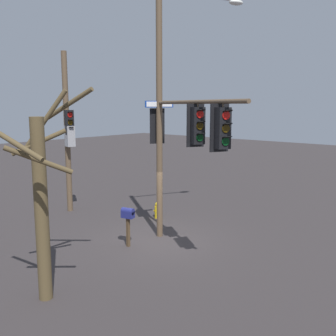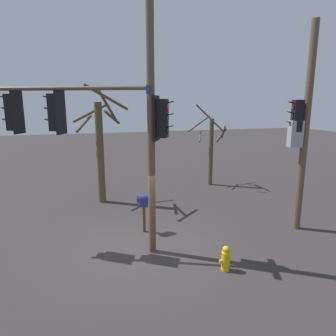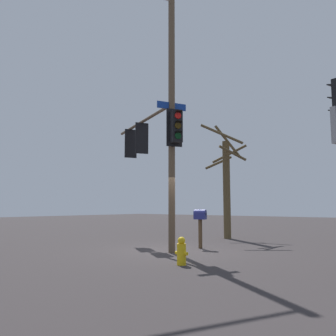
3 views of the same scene
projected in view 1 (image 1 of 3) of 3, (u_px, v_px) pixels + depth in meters
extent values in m
plane|color=#342F2F|center=(157.00, 240.00, 14.34)|extent=(80.00, 80.00, 0.00)
cylinder|color=brown|center=(159.00, 115.00, 14.08)|extent=(0.23, 0.23, 9.21)
ellipsoid|color=silver|center=(236.00, 3.00, 14.71)|extent=(0.58, 0.70, 0.20)
cylinder|color=brown|center=(195.00, 102.00, 11.57)|extent=(4.98, 2.38, 0.12)
cube|color=black|center=(198.00, 126.00, 11.50)|extent=(0.44, 0.46, 1.10)
cube|color=black|center=(195.00, 125.00, 11.66)|extent=(0.31, 0.51, 1.30)
cylinder|color=red|center=(200.00, 114.00, 11.30)|extent=(0.13, 0.21, 0.22)
cube|color=black|center=(201.00, 110.00, 11.21)|extent=(0.24, 0.26, 0.06)
cylinder|color=#352504|center=(200.00, 126.00, 11.35)|extent=(0.13, 0.21, 0.22)
cube|color=black|center=(201.00, 122.00, 11.26)|extent=(0.24, 0.26, 0.06)
cylinder|color=black|center=(200.00, 138.00, 11.41)|extent=(0.13, 0.21, 0.22)
cube|color=black|center=(201.00, 134.00, 11.32)|extent=(0.24, 0.26, 0.06)
cylinder|color=brown|center=(198.00, 104.00, 11.40)|extent=(0.04, 0.04, 0.15)
cube|color=black|center=(223.00, 128.00, 10.26)|extent=(0.43, 0.45, 1.10)
cube|color=black|center=(219.00, 128.00, 10.42)|extent=(0.28, 0.52, 1.30)
cylinder|color=red|center=(226.00, 115.00, 10.06)|extent=(0.12, 0.21, 0.22)
cube|color=black|center=(228.00, 111.00, 9.97)|extent=(0.24, 0.26, 0.06)
cylinder|color=#352504|center=(226.00, 129.00, 10.11)|extent=(0.12, 0.21, 0.22)
cube|color=black|center=(228.00, 124.00, 10.03)|extent=(0.24, 0.26, 0.06)
cylinder|color=black|center=(226.00, 141.00, 10.17)|extent=(0.12, 0.21, 0.22)
cube|color=black|center=(227.00, 137.00, 10.08)|extent=(0.24, 0.26, 0.06)
cylinder|color=brown|center=(223.00, 104.00, 10.16)|extent=(0.04, 0.04, 0.15)
cube|color=black|center=(156.00, 126.00, 14.45)|extent=(0.44, 0.46, 1.10)
cube|color=black|center=(157.00, 126.00, 14.29)|extent=(0.32, 0.50, 1.30)
cylinder|color=red|center=(155.00, 117.00, 14.55)|extent=(0.14, 0.21, 0.22)
cube|color=black|center=(154.00, 113.00, 14.60)|extent=(0.24, 0.26, 0.06)
cylinder|color=#352504|center=(155.00, 126.00, 14.61)|extent=(0.14, 0.21, 0.22)
cube|color=black|center=(154.00, 122.00, 14.66)|extent=(0.24, 0.26, 0.06)
cylinder|color=black|center=(155.00, 135.00, 14.66)|extent=(0.14, 0.21, 0.22)
cube|color=black|center=(154.00, 131.00, 14.71)|extent=(0.24, 0.26, 0.06)
cube|color=navy|center=(159.00, 104.00, 14.02)|extent=(0.50, 1.00, 0.24)
cube|color=white|center=(159.00, 104.00, 14.01)|extent=(0.44, 0.90, 0.18)
cylinder|color=brown|center=(67.00, 133.00, 17.80)|extent=(0.26, 0.26, 7.35)
cube|color=#99999E|center=(70.00, 136.00, 17.54)|extent=(0.52, 0.46, 0.94)
cube|color=black|center=(69.00, 122.00, 17.44)|extent=(0.40, 0.43, 1.10)
cylinder|color=red|center=(70.00, 115.00, 17.24)|extent=(0.10, 0.22, 0.22)
cube|color=black|center=(70.00, 112.00, 17.16)|extent=(0.22, 0.25, 0.06)
cylinder|color=#352504|center=(70.00, 122.00, 17.30)|extent=(0.10, 0.22, 0.22)
cube|color=black|center=(71.00, 120.00, 17.22)|extent=(0.22, 0.25, 0.06)
cylinder|color=black|center=(71.00, 130.00, 17.35)|extent=(0.10, 0.22, 0.22)
cube|color=black|center=(71.00, 127.00, 17.27)|extent=(0.22, 0.25, 0.06)
cylinder|color=yellow|center=(157.00, 212.00, 17.13)|extent=(0.24, 0.24, 0.55)
sphere|color=yellow|center=(157.00, 204.00, 17.08)|extent=(0.20, 0.20, 0.20)
cylinder|color=yellow|center=(160.00, 212.00, 17.04)|extent=(0.10, 0.09, 0.09)
cylinder|color=yellow|center=(155.00, 211.00, 17.22)|extent=(0.10, 0.09, 0.09)
cube|color=#4C3823|center=(128.00, 232.00, 13.64)|extent=(0.10, 0.10, 1.05)
cube|color=navy|center=(128.00, 214.00, 13.54)|extent=(0.49, 0.34, 0.24)
cylinder|color=navy|center=(128.00, 211.00, 13.52)|extent=(0.49, 0.34, 0.24)
cylinder|color=brown|center=(41.00, 211.00, 9.67)|extent=(0.35, 0.35, 4.68)
cylinder|color=brown|center=(62.00, 109.00, 10.14)|extent=(1.93, 0.73, 1.10)
cylinder|color=brown|center=(45.00, 120.00, 9.86)|extent=(1.04, 0.84, 1.57)
cylinder|color=brown|center=(10.00, 140.00, 8.58)|extent=(1.73, 0.68, 0.90)
cylinder|color=brown|center=(39.00, 142.00, 10.04)|extent=(0.88, 1.24, 0.70)
cylinder|color=brown|center=(39.00, 160.00, 8.77)|extent=(0.84, 1.36, 0.75)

